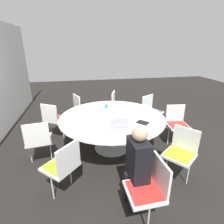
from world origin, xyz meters
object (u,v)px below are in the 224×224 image
chair_1 (181,150)px  coffee_cup (106,106)px  chair_3 (151,109)px  chair_2 (177,121)px  chair_0 (150,186)px  chair_7 (38,138)px  chair_8 (63,164)px  person_0 (137,162)px  chair_6 (54,117)px  spiral_notebook (143,123)px  chair_5 (81,107)px  chair_4 (118,104)px  laptop (119,125)px

chair_1 → coffee_cup: bearing=-7.1°
chair_3 → chair_2: bearing=74.5°
chair_0 → chair_7: bearing=44.6°
chair_8 → chair_1: bearing=-47.5°
person_0 → chair_6: bearing=28.5°
chair_6 → chair_1: bearing=-7.7°
chair_7 → chair_1: bearing=-27.9°
spiral_notebook → coffee_cup: (0.97, 0.54, 0.03)m
coffee_cup → chair_7: bearing=120.4°
chair_5 → coffee_cup: chair_5 is taller
spiral_notebook → coffee_cup: bearing=29.1°
chair_3 → chair_5: 1.87m
person_0 → chair_1: bearing=-68.0°
chair_5 → chair_7: (-1.59, 0.83, 0.00)m
chair_0 → chair_6: size_ratio=1.00×
chair_0 → chair_2: (1.67, -1.33, 0.00)m
person_0 → coffee_cup: person_0 is taller
chair_1 → coffee_cup: size_ratio=9.80×
chair_0 → chair_7: same height
chair_2 → chair_3: size_ratio=1.00×
chair_6 → person_0: person_0 is taller
chair_6 → spiral_notebook: size_ratio=3.41×
chair_2 → chair_3: same height
chair_0 → chair_4: size_ratio=1.00×
laptop → chair_2: bearing=-163.9°
chair_6 → person_0: bearing=-27.7°
person_0 → chair_2: bearing=-46.4°
chair_7 → chair_0: bearing=-51.8°
spiral_notebook → chair_0: bearing=163.5°
chair_6 → laptop: laptop is taller
chair_6 → chair_4: bearing=53.6°
chair_4 → coffee_cup: size_ratio=9.80×
chair_0 → chair_4: bearing=-7.5°
chair_2 → chair_4: bearing=-49.7°
chair_1 → chair_3: (1.91, -0.28, 0.00)m
chair_0 → laptop: laptop is taller
chair_3 → chair_4: 0.96m
chair_0 → chair_8: size_ratio=1.00×
person_0 → coffee_cup: bearing=-0.1°
chair_5 → chair_6: bearing=-69.2°
chair_2 → chair_8: (-1.04, 2.37, 0.00)m
chair_0 → chair_5: size_ratio=1.00×
coffee_cup → chair_5: bearing=36.1°
chair_3 → person_0: size_ratio=0.71×
chair_1 → chair_3: 1.93m
chair_4 → person_0: bearing=12.2°
chair_3 → laptop: size_ratio=2.65×
chair_4 → chair_8: size_ratio=1.00×
chair_4 → chair_1: bearing=31.3°
chair_2 → spiral_notebook: size_ratio=3.41×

